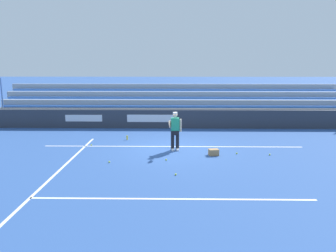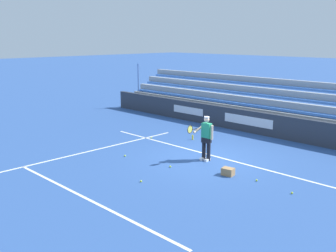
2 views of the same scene
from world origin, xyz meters
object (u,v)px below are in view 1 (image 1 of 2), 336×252
(tennis_ball_by_box, at_px, (91,145))
(ball_box_cardboard, at_px, (214,152))
(tennis_ball_toward_net, at_px, (176,174))
(tennis_ball_midcourt, at_px, (237,153))
(water_bottle, at_px, (127,138))
(tennis_ball_on_baseline, at_px, (109,162))
(tennis_ball_far_right, at_px, (166,160))
(tennis_ball_near_player, at_px, (270,155))
(tennis_player, at_px, (175,131))

(tennis_ball_by_box, bearing_deg, ball_box_cardboard, 164.41)
(tennis_ball_toward_net, relative_size, tennis_ball_midcourt, 1.00)
(tennis_ball_toward_net, bearing_deg, water_bottle, -65.34)
(tennis_ball_on_baseline, relative_size, water_bottle, 0.30)
(tennis_ball_far_right, bearing_deg, tennis_ball_by_box, -33.39)
(tennis_ball_by_box, xyz_separation_m, water_bottle, (-1.53, -1.19, 0.08))
(tennis_ball_midcourt, bearing_deg, tennis_ball_near_player, 172.69)
(tennis_ball_far_right, bearing_deg, tennis_player, -102.66)
(tennis_ball_far_right, distance_m, tennis_ball_near_player, 4.44)
(water_bottle, bearing_deg, tennis_ball_near_player, 157.01)
(tennis_ball_toward_net, distance_m, water_bottle, 5.83)
(tennis_ball_by_box, bearing_deg, tennis_ball_on_baseline, 117.03)
(ball_box_cardboard, relative_size, tennis_ball_by_box, 6.06)
(tennis_ball_far_right, distance_m, water_bottle, 4.11)
(ball_box_cardboard, xyz_separation_m, tennis_ball_midcourt, (-1.02, -0.20, -0.10))
(tennis_player, distance_m, tennis_ball_toward_net, 3.43)
(tennis_player, bearing_deg, tennis_ball_by_box, -11.37)
(tennis_ball_toward_net, bearing_deg, tennis_ball_on_baseline, -28.71)
(tennis_ball_on_baseline, height_order, water_bottle, water_bottle)
(tennis_ball_on_baseline, bearing_deg, water_bottle, -92.28)
(tennis_ball_near_player, bearing_deg, tennis_ball_toward_net, 32.89)
(water_bottle, bearing_deg, tennis_ball_toward_net, 114.66)
(water_bottle, bearing_deg, tennis_ball_by_box, 37.99)
(tennis_ball_far_right, height_order, water_bottle, water_bottle)
(ball_box_cardboard, xyz_separation_m, tennis_ball_on_baseline, (4.20, 1.13, -0.10))
(tennis_player, distance_m, tennis_ball_midcourt, 2.84)
(tennis_ball_far_right, xyz_separation_m, tennis_ball_toward_net, (-0.37, 1.74, 0.00))
(ball_box_cardboard, relative_size, tennis_ball_near_player, 6.06)
(tennis_ball_near_player, distance_m, water_bottle, 6.97)
(tennis_ball_toward_net, bearing_deg, tennis_player, -89.68)
(tennis_player, xyz_separation_m, water_bottle, (2.42, -1.99, -0.78))
(tennis_ball_by_box, bearing_deg, tennis_ball_toward_net, 133.96)
(tennis_player, relative_size, tennis_ball_far_right, 25.98)
(tennis_ball_on_baseline, bearing_deg, tennis_ball_far_right, -171.68)
(tennis_player, height_order, tennis_ball_on_baseline, tennis_player)
(tennis_ball_toward_net, bearing_deg, tennis_ball_near_player, -147.11)
(ball_box_cardboard, xyz_separation_m, tennis_ball_by_box, (5.58, -1.56, -0.10))
(water_bottle, bearing_deg, tennis_ball_on_baseline, 87.72)
(tennis_ball_toward_net, relative_size, tennis_ball_by_box, 1.00)
(tennis_ball_on_baseline, bearing_deg, tennis_ball_midcourt, -165.67)
(tennis_player, height_order, tennis_ball_by_box, tennis_player)
(tennis_ball_midcourt, bearing_deg, ball_box_cardboard, 11.07)
(tennis_ball_near_player, bearing_deg, ball_box_cardboard, 0.61)
(tennis_ball_on_baseline, distance_m, tennis_ball_by_box, 3.02)
(tennis_ball_far_right, distance_m, tennis_ball_toward_net, 1.78)
(ball_box_cardboard, bearing_deg, tennis_ball_near_player, -179.39)
(ball_box_cardboard, height_order, tennis_ball_midcourt, ball_box_cardboard)
(tennis_ball_near_player, height_order, tennis_ball_by_box, same)
(tennis_ball_midcourt, height_order, water_bottle, water_bottle)
(tennis_player, bearing_deg, tennis_ball_on_baseline, 36.44)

